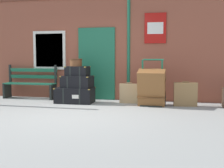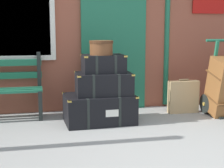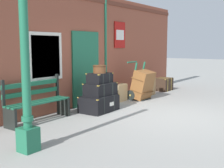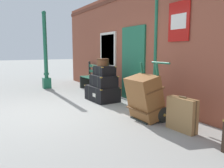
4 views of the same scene
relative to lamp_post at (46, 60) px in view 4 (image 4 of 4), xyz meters
name	(u,v)px [view 4 (image 4 of 4)]	position (x,y,z in m)	size (l,w,h in m)	color
ground_plane	(50,112)	(3.50, -0.78, -1.08)	(60.00, 60.00, 0.00)	gray
brick_facade	(141,44)	(3.49, 1.82, 0.52)	(10.40, 0.35, 3.20)	brown
lamp_post	(46,60)	(0.00, 0.00, 0.00)	(0.28, 0.28, 2.86)	#1E6647
platform_bench	(95,78)	(1.34, 1.38, -0.64)	(1.60, 0.43, 1.01)	#1E6647
steamer_trunk_base	(102,93)	(2.95, 0.86, -0.87)	(1.04, 0.70, 0.43)	black
steamer_trunk_middle	(103,81)	(3.02, 0.87, -0.50)	(0.82, 0.57, 0.33)	black
steamer_trunk_top	(104,71)	(3.02, 0.90, -0.21)	(0.61, 0.45, 0.27)	black
round_hatbox	(103,62)	(2.99, 0.87, 0.04)	(0.35, 0.35, 0.21)	brown
porters_trolley	(151,106)	(5.06, 0.95, -0.81)	(0.71, 0.58, 1.20)	black
large_brown_trunk	(145,98)	(5.06, 0.77, -0.60)	(0.70, 0.62, 0.96)	brown
suitcase_beige	(182,115)	(5.90, 0.96, -0.78)	(0.59, 0.22, 0.64)	olive
suitcase_oxblood	(140,100)	(4.41, 1.15, -0.82)	(0.52, 0.13, 0.57)	tan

